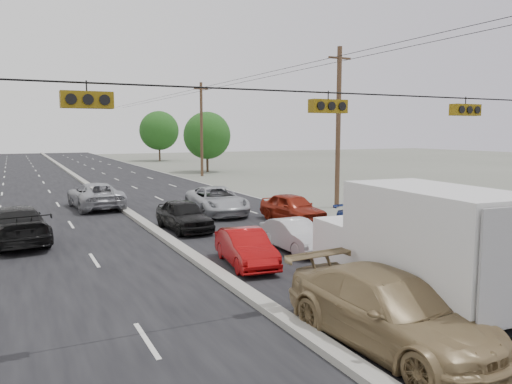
% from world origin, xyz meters
% --- Properties ---
extents(ground, '(200.00, 200.00, 0.00)m').
position_xyz_m(ground, '(0.00, 0.00, 0.00)').
color(ground, '#606356').
rests_on(ground, ground).
extents(road_surface, '(20.00, 160.00, 0.02)m').
position_xyz_m(road_surface, '(0.00, 30.00, 0.00)').
color(road_surface, black).
rests_on(road_surface, ground).
extents(center_median, '(0.50, 160.00, 0.20)m').
position_xyz_m(center_median, '(0.00, 30.00, 0.10)').
color(center_median, gray).
rests_on(center_median, ground).
extents(utility_pole_right_b, '(1.60, 0.30, 10.00)m').
position_xyz_m(utility_pole_right_b, '(12.50, 15.00, 5.11)').
color(utility_pole_right_b, '#422D1E').
rests_on(utility_pole_right_b, ground).
extents(utility_pole_right_c, '(1.60, 0.30, 10.00)m').
position_xyz_m(utility_pole_right_c, '(12.50, 40.00, 5.11)').
color(utility_pole_right_c, '#422D1E').
rests_on(utility_pole_right_c, ground).
extents(traffic_signals, '(25.00, 0.30, 0.54)m').
position_xyz_m(traffic_signals, '(1.40, 0.00, 5.49)').
color(traffic_signals, black).
rests_on(traffic_signals, ground).
extents(tree_right_mid, '(5.60, 5.60, 7.14)m').
position_xyz_m(tree_right_mid, '(15.00, 45.00, 4.34)').
color(tree_right_mid, '#382619').
rests_on(tree_right_mid, ground).
extents(tree_right_far, '(6.40, 6.40, 8.16)m').
position_xyz_m(tree_right_far, '(16.00, 70.00, 4.96)').
color(tree_right_far, '#382619').
rests_on(tree_right_far, ground).
extents(box_truck, '(2.83, 6.88, 3.41)m').
position_xyz_m(box_truck, '(3.49, -1.32, 1.75)').
color(box_truck, black).
rests_on(box_truck, ground).
extents(tan_sedan, '(2.66, 5.79, 1.64)m').
position_xyz_m(tan_sedan, '(1.40, -2.69, 0.82)').
color(tan_sedan, olive).
rests_on(tan_sedan, ground).
extents(red_sedan, '(1.86, 4.05, 1.29)m').
position_xyz_m(red_sedan, '(1.40, 4.90, 0.64)').
color(red_sedan, '#9A090A').
rests_on(red_sedan, ground).
extents(queue_car_a, '(1.95, 4.47, 1.50)m').
position_xyz_m(queue_car_a, '(1.40, 12.03, 0.75)').
color(queue_car_a, black).
rests_on(queue_car_a, ground).
extents(queue_car_b, '(1.34, 3.81, 1.25)m').
position_xyz_m(queue_car_b, '(4.12, 6.03, 0.63)').
color(queue_car_b, '#BABABC').
rests_on(queue_car_b, ground).
extents(queue_car_c, '(3.06, 5.88, 1.58)m').
position_xyz_m(queue_car_c, '(4.64, 15.87, 0.79)').
color(queue_car_c, '#A4A7AC').
rests_on(queue_car_c, ground).
extents(queue_car_d, '(2.06, 4.58, 1.30)m').
position_xyz_m(queue_car_d, '(8.78, 6.65, 0.65)').
color(queue_car_d, navy).
rests_on(queue_car_d, ground).
extents(queue_car_e, '(2.10, 4.57, 1.52)m').
position_xyz_m(queue_car_e, '(7.27, 11.62, 0.76)').
color(queue_car_e, maroon).
rests_on(queue_car_e, ground).
extents(oncoming_near, '(3.03, 5.95, 1.65)m').
position_xyz_m(oncoming_near, '(-6.01, 12.40, 0.83)').
color(oncoming_near, black).
rests_on(oncoming_near, ground).
extents(oncoming_far, '(3.03, 5.97, 1.62)m').
position_xyz_m(oncoming_far, '(-1.40, 21.22, 0.81)').
color(oncoming_far, '#999BA0').
rests_on(oncoming_far, ground).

